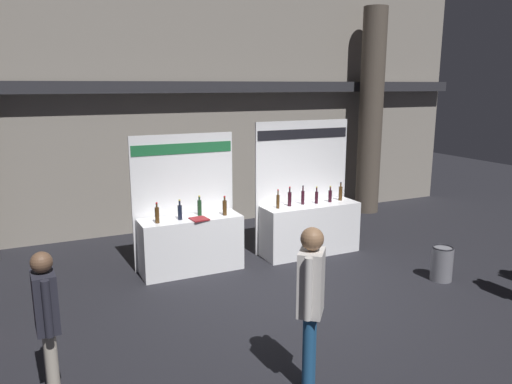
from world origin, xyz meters
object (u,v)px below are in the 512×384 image
(exhibitor_booth_1, at_px, (309,222))
(visitor_3, at_px, (47,315))
(visitor_0, at_px, (311,295))
(exhibitor_booth_0, at_px, (190,238))
(trash_bin, at_px, (442,263))

(exhibitor_booth_1, distance_m, visitor_3, 5.44)
(visitor_0, distance_m, visitor_3, 2.64)
(exhibitor_booth_1, xyz_separation_m, visitor_0, (-2.23, -3.71, 0.45))
(exhibitor_booth_0, bearing_deg, visitor_3, -129.98)
(trash_bin, distance_m, visitor_3, 6.03)
(trash_bin, relative_size, visitor_0, 0.32)
(visitor_3, bearing_deg, visitor_0, -114.38)
(visitor_3, bearing_deg, exhibitor_booth_0, -42.83)
(exhibitor_booth_0, relative_size, visitor_0, 1.32)
(exhibitor_booth_1, height_order, trash_bin, exhibitor_booth_1)
(exhibitor_booth_0, height_order, visitor_3, exhibitor_booth_0)
(exhibitor_booth_0, height_order, visitor_0, exhibitor_booth_0)
(exhibitor_booth_1, height_order, visitor_0, exhibitor_booth_1)
(exhibitor_booth_0, bearing_deg, exhibitor_booth_1, -1.96)
(exhibitor_booth_0, bearing_deg, visitor_0, -88.67)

